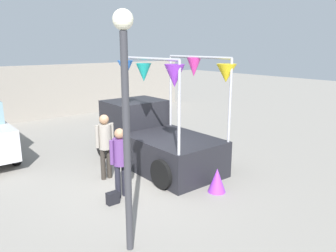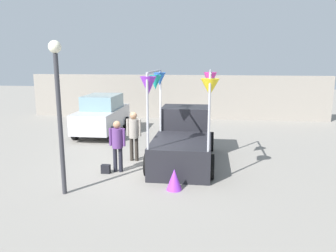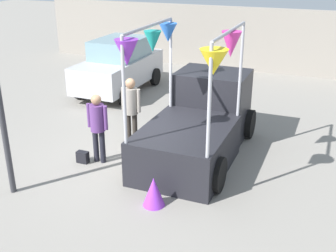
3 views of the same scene
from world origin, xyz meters
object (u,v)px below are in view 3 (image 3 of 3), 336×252
parked_car (119,66)px  folded_kite_bundle_violet (154,192)px  vendor_truck (200,119)px  handbag (83,157)px  person_customer (98,122)px  person_vendor (131,105)px

parked_car → folded_kite_bundle_violet: 7.66m
vendor_truck → handbag: size_ratio=14.67×
parked_car → handbag: bearing=-70.7°
folded_kite_bundle_violet → parked_car: bearing=123.3°
person_customer → parked_car: bearing=113.4°
folded_kite_bundle_violet → person_customer: bearing=147.7°
person_vendor → vendor_truck: bearing=9.1°
vendor_truck → handbag: (-2.35, -1.68, -0.71)m
parked_car → folded_kite_bundle_violet: parked_car is taller
vendor_truck → person_customer: 2.50m
parked_car → handbag: parked_car is taller
folded_kite_bundle_violet → handbag: bearing=155.8°
person_vendor → folded_kite_bundle_violet: size_ratio=2.94×
parked_car → person_customer: bearing=-66.6°
person_vendor → handbag: person_vendor is taller
parked_car → handbag: size_ratio=14.29×
handbag → vendor_truck: bearing=35.6°
folded_kite_bundle_violet → person_vendor: bearing=125.0°
parked_car → person_customer: size_ratio=2.39×
folded_kite_bundle_violet → vendor_truck: bearing=89.1°
person_customer → handbag: bearing=-150.3°
parked_car → person_customer: parked_car is taller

